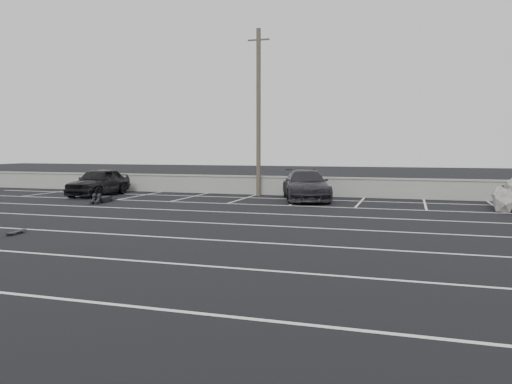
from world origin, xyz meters
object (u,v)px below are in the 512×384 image
(person, at_px, (105,197))
(car_left, at_px, (99,182))
(car_right, at_px, (306,185))
(utility_pole, at_px, (259,112))
(trash_bin, at_px, (507,194))
(skateboard, at_px, (15,232))

(person, bearing_deg, car_left, 118.19)
(car_right, bearing_deg, utility_pole, 136.98)
(utility_pole, bearing_deg, car_right, -25.46)
(utility_pole, relative_size, trash_bin, 10.95)
(skateboard, bearing_deg, person, 103.74)
(car_left, bearing_deg, skateboard, -69.49)
(car_left, xyz_separation_m, utility_pole, (8.50, 2.53, 3.82))
(car_right, bearing_deg, person, -175.29)
(car_left, bearing_deg, utility_pole, 13.71)
(car_right, xyz_separation_m, trash_bin, (9.59, 1.64, -0.34))
(car_right, distance_m, person, 10.04)
(car_left, relative_size, utility_pole, 0.50)
(car_left, distance_m, person, 3.47)
(car_right, bearing_deg, car_left, 168.08)
(car_left, bearing_deg, trash_bin, 4.64)
(car_left, xyz_separation_m, car_right, (11.44, 1.13, -0.00))
(car_right, xyz_separation_m, skateboard, (-6.43, -12.71, -0.70))
(car_left, height_order, person, car_left)
(utility_pole, bearing_deg, car_left, -163.42)
(utility_pole, distance_m, skateboard, 15.23)
(trash_bin, distance_m, person, 19.63)
(car_left, bearing_deg, car_right, 2.77)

